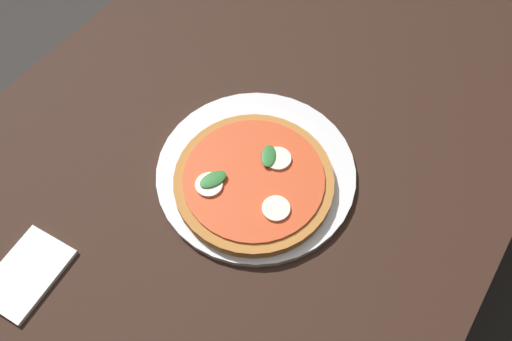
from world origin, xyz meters
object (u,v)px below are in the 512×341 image
(dining_table, at_px, (247,171))
(serving_tray, at_px, (256,172))
(napkin, at_px, (27,273))
(pizza, at_px, (254,181))

(dining_table, relative_size, serving_tray, 4.31)
(napkin, bearing_deg, pizza, -31.93)
(serving_tray, height_order, napkin, serving_tray)
(serving_tray, xyz_separation_m, napkin, (-0.34, 0.19, -0.00))
(serving_tray, bearing_deg, dining_table, 49.21)
(dining_table, height_order, napkin, napkin)
(pizza, xyz_separation_m, napkin, (-0.32, 0.20, -0.02))
(serving_tray, bearing_deg, napkin, 151.50)
(napkin, bearing_deg, serving_tray, -28.50)
(serving_tray, bearing_deg, pizza, -153.55)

